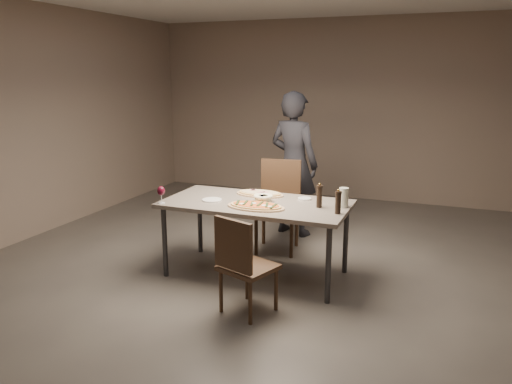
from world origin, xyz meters
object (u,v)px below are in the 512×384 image
(bread_basket, at_px, (263,198))
(diner, at_px, (294,164))
(chair_near, at_px, (242,261))
(zucchini_pizza, at_px, (256,206))
(dining_table, at_px, (256,208))
(chair_far, at_px, (279,200))
(carafe, at_px, (344,197))
(ham_pizza, at_px, (260,193))
(pepper_mill_left, at_px, (319,196))

(bread_basket, bearing_deg, diner, 94.74)
(chair_near, bearing_deg, zucchini_pizza, 120.95)
(dining_table, height_order, zucchini_pizza, zucchini_pizza)
(chair_far, bearing_deg, carafe, 133.12)
(bread_basket, relative_size, chair_far, 0.19)
(ham_pizza, distance_m, chair_far, 0.57)
(carafe, distance_m, chair_far, 1.15)
(bread_basket, relative_size, chair_near, 0.22)
(ham_pizza, height_order, chair_near, chair_near)
(dining_table, distance_m, chair_far, 0.83)
(carafe, bearing_deg, chair_far, 141.68)
(chair_far, bearing_deg, dining_table, 84.57)
(ham_pizza, xyz_separation_m, pepper_mill_left, (0.69, -0.25, 0.09))
(chair_near, distance_m, chair_far, 1.68)
(dining_table, xyz_separation_m, bread_basket, (0.06, 0.04, 0.10))
(zucchini_pizza, xyz_separation_m, carafe, (0.75, 0.32, 0.08))
(chair_near, bearing_deg, bread_basket, 118.97)
(ham_pizza, relative_size, bread_basket, 2.65)
(zucchini_pizza, bearing_deg, carafe, 39.21)
(chair_near, bearing_deg, ham_pizza, 123.17)
(dining_table, bearing_deg, chair_near, -76.11)
(pepper_mill_left, height_order, chair_near, pepper_mill_left)
(pepper_mill_left, xyz_separation_m, carafe, (0.21, 0.09, -0.02))
(ham_pizza, distance_m, chair_near, 1.19)
(ham_pizza, distance_m, pepper_mill_left, 0.74)
(pepper_mill_left, bearing_deg, carafe, 24.01)
(dining_table, relative_size, chair_far, 1.77)
(zucchini_pizza, xyz_separation_m, pepper_mill_left, (0.55, 0.23, 0.09))
(chair_far, distance_m, diner, 0.66)
(zucchini_pizza, bearing_deg, chair_far, 112.77)
(bread_basket, xyz_separation_m, chair_near, (0.15, -0.88, -0.31))
(carafe, relative_size, diner, 0.10)
(bread_basket, height_order, chair_near, chair_near)
(pepper_mill_left, distance_m, chair_far, 1.07)
(diner, bearing_deg, zucchini_pizza, 109.83)
(ham_pizza, bearing_deg, carafe, -3.74)
(chair_near, bearing_deg, dining_table, 123.24)
(dining_table, height_order, diner, diner)
(bread_basket, relative_size, diner, 0.11)
(bread_basket, bearing_deg, chair_far, 97.56)
(chair_near, height_order, diner, diner)
(chair_near, bearing_deg, diner, 116.03)
(zucchini_pizza, xyz_separation_m, chair_near, (0.13, -0.65, -0.29))
(chair_near, height_order, chair_far, chair_far)
(bread_basket, bearing_deg, zucchini_pizza, -85.93)
(ham_pizza, relative_size, chair_near, 0.59)
(dining_table, relative_size, carafe, 9.79)
(ham_pizza, relative_size, diner, 0.28)
(chair_near, bearing_deg, pepper_mill_left, 84.16)
(pepper_mill_left, xyz_separation_m, chair_near, (-0.41, -0.88, -0.38))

